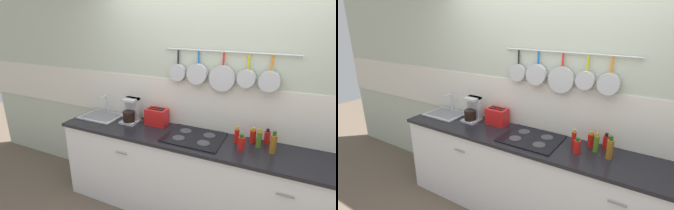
{
  "view_description": "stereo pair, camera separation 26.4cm",
  "coord_description": "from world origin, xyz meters",
  "views": [
    {
      "loc": [
        0.72,
        -2.26,
        2.09
      ],
      "look_at": [
        -0.38,
        0.0,
        1.25
      ],
      "focal_mm": 28.0,
      "sensor_mm": 36.0,
      "label": 1
    },
    {
      "loc": [
        0.95,
        -2.13,
        2.09
      ],
      "look_at": [
        -0.38,
        0.0,
        1.25
      ],
      "focal_mm": 28.0,
      "sensor_mm": 36.0,
      "label": 2
    }
  ],
  "objects": [
    {
      "name": "toaster",
      "position": [
        -0.6,
        0.17,
        1.03
      ],
      "size": [
        0.25,
        0.16,
        0.19
      ],
      "color": "red",
      "rests_on": "countertop"
    },
    {
      "name": "bottle_hot_sauce",
      "position": [
        0.45,
        0.16,
        1.01
      ],
      "size": [
        0.06,
        0.06,
        0.16
      ],
      "color": "red",
      "rests_on": "countertop"
    },
    {
      "name": "bottle_cooking_wine",
      "position": [
        0.31,
        0.1,
        1.01
      ],
      "size": [
        0.04,
        0.04,
        0.17
      ],
      "color": "red",
      "rests_on": "countertop"
    },
    {
      "name": "bottle_dish_soap",
      "position": [
        0.38,
        -0.02,
        1.0
      ],
      "size": [
        0.07,
        0.07,
        0.15
      ],
      "color": "red",
      "rests_on": "countertop"
    },
    {
      "name": "cabinet_base",
      "position": [
        0.0,
        -0.0,
        0.45
      ],
      "size": [
        3.17,
        0.54,
        0.9
      ],
      "color": "silver",
      "rests_on": "ground_plane"
    },
    {
      "name": "wall_back",
      "position": [
        0.0,
        0.32,
        1.28
      ],
      "size": [
        7.2,
        0.15,
        2.6
      ],
      "color": "#B2BCA8",
      "rests_on": "ground_plane"
    },
    {
      "name": "bottle_vinegar",
      "position": [
        0.51,
        0.1,
        1.02
      ],
      "size": [
        0.05,
        0.05,
        0.18
      ],
      "color": "#4C721E",
      "rests_on": "countertop"
    },
    {
      "name": "bottle_olive_oil",
      "position": [
        0.64,
        0.04,
        1.03
      ],
      "size": [
        0.06,
        0.06,
        0.21
      ],
      "color": "#8C5919",
      "rests_on": "countertop"
    },
    {
      "name": "coffee_maker",
      "position": [
        -0.91,
        0.12,
        1.05
      ],
      "size": [
        0.19,
        0.2,
        0.28
      ],
      "color": "#B7BABF",
      "rests_on": "countertop"
    },
    {
      "name": "bottle_sesame_oil",
      "position": [
        0.58,
        0.21,
        1.0
      ],
      "size": [
        0.05,
        0.05,
        0.15
      ],
      "color": "red",
      "rests_on": "countertop"
    },
    {
      "name": "cooktop",
      "position": [
        -0.1,
        0.03,
        0.94
      ],
      "size": [
        0.58,
        0.48,
        0.01
      ],
      "color": "black",
      "rests_on": "countertop"
    },
    {
      "name": "countertop",
      "position": [
        0.0,
        0.0,
        0.92
      ],
      "size": [
        3.21,
        0.56,
        0.03
      ],
      "color": "black",
      "rests_on": "cabinet_base"
    },
    {
      "name": "sink_basin",
      "position": [
        -1.33,
        0.09,
        0.95
      ],
      "size": [
        0.47,
        0.35,
        0.24
      ],
      "color": "#B7BABF",
      "rests_on": "countertop"
    }
  ]
}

